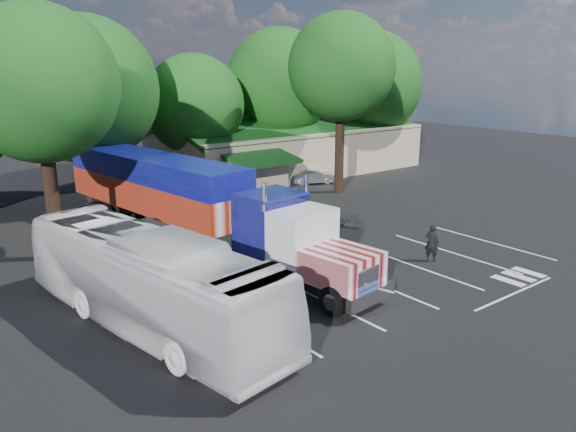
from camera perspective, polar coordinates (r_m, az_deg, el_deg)
ground at (r=30.75m, az=0.18°, el=-3.28°), size 120.00×120.00×0.00m
event_hall at (r=52.20m, az=0.01°, el=6.94°), size 24.20×14.12×5.55m
tree_row_c at (r=41.28m, az=-19.97°, el=11.96°), size 10.00×10.00×13.05m
tree_row_d at (r=46.15m, az=-9.52°, el=11.10°), size 8.00×8.00×10.60m
tree_row_e at (r=51.37m, az=-0.79°, el=13.39°), size 9.60×9.60×12.90m
tree_row_f at (r=57.12m, az=8.21°, el=13.13°), size 10.40×10.40×13.00m
tree_near_left at (r=29.92m, az=-23.95°, el=12.13°), size 7.60×7.60×12.65m
tree_near_right at (r=43.10m, az=5.45°, el=14.78°), size 8.00×8.00×13.50m
semi_truck at (r=31.12m, az=-10.42°, el=1.97°), size 5.79×23.51×4.89m
woman at (r=29.50m, az=14.41°, el=-2.62°), size 0.72×0.84×1.94m
bicycle at (r=34.81m, az=6.31°, el=-0.34°), size 1.28×1.89×0.94m
tour_bus at (r=21.89m, az=-13.85°, el=-6.40°), size 5.21×13.79×3.75m
silver_sedan at (r=47.07m, az=2.57°, el=4.04°), size 3.99×2.74×1.24m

